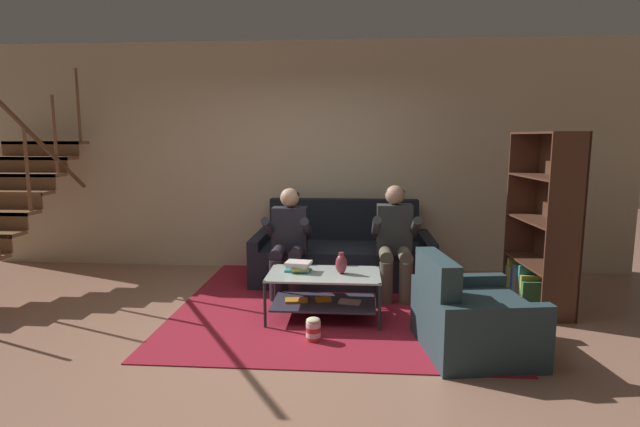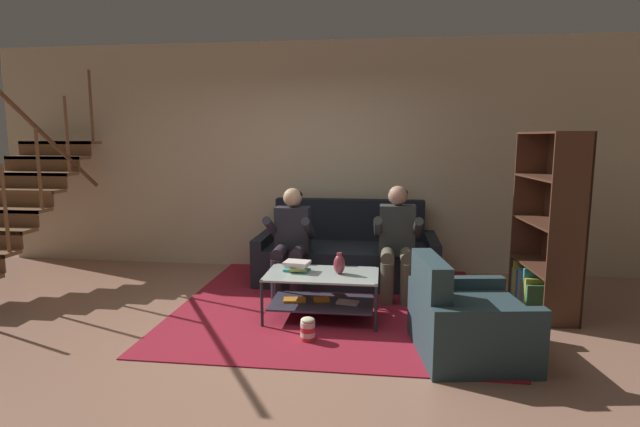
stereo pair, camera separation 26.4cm
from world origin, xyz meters
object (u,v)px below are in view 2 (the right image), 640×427
at_px(person_seated_left, 291,236).
at_px(armchair, 466,322).
at_px(vase, 339,264).
at_px(bookshelf, 547,241).
at_px(couch, 347,256).
at_px(book_stack, 297,266).
at_px(popcorn_tub, 308,329).
at_px(coffee_table, 322,289).
at_px(person_seated_right, 397,237).

bearing_deg(person_seated_left, armchair, -39.97).
bearing_deg(vase, bookshelf, 16.12).
bearing_deg(bookshelf, person_seated_left, 176.53).
xyz_separation_m(couch, vase, (0.02, -1.31, 0.24)).
relative_size(person_seated_left, armchair, 1.12).
bearing_deg(book_stack, bookshelf, 12.81).
bearing_deg(vase, popcorn_tub, -111.28).
xyz_separation_m(couch, person_seated_left, (-0.57, -0.57, 0.33)).
xyz_separation_m(coffee_table, book_stack, (-0.24, 0.04, 0.20)).
bearing_deg(bookshelf, person_seated_right, 173.70).
height_order(person_seated_right, book_stack, person_seated_right).
xyz_separation_m(armchair, popcorn_tub, (-1.28, 0.10, -0.16)).
bearing_deg(couch, popcorn_tub, -95.84).
height_order(vase, book_stack, vase).
relative_size(person_seated_right, coffee_table, 1.14).
xyz_separation_m(couch, bookshelf, (2.04, -0.73, 0.39)).
relative_size(coffee_table, popcorn_tub, 5.05).
bearing_deg(book_stack, couch, 73.43).
xyz_separation_m(couch, book_stack, (-0.38, -1.28, 0.19)).
distance_m(vase, popcorn_tub, 0.73).
bearing_deg(popcorn_tub, couch, 84.16).
xyz_separation_m(person_seated_right, armchair, (0.51, -1.40, -0.39)).
distance_m(person_seated_right, popcorn_tub, 1.60).
distance_m(person_seated_left, coffee_table, 0.93).
height_order(coffee_table, armchair, armchair).
bearing_deg(person_seated_right, couch, 135.23).
distance_m(person_seated_left, book_stack, 0.75).
bearing_deg(person_seated_left, coffee_table, -59.89).
bearing_deg(armchair, vase, 148.54).
bearing_deg(coffee_table, armchair, -27.65).
distance_m(coffee_table, armchair, 1.38).
bearing_deg(couch, vase, -88.97).
distance_m(book_stack, popcorn_tub, 0.73).
height_order(couch, vase, couch).
relative_size(bookshelf, popcorn_tub, 8.46).
bearing_deg(book_stack, vase, -4.55).
xyz_separation_m(person_seated_left, coffee_table, (0.43, -0.75, -0.34)).
bearing_deg(book_stack, popcorn_tub, -71.86).
distance_m(couch, person_seated_right, 0.88).
height_order(bookshelf, armchair, bookshelf).
bearing_deg(couch, person_seated_right, -44.77).
distance_m(person_seated_right, armchair, 1.54).
bearing_deg(couch, coffee_table, -96.01).
relative_size(couch, coffee_table, 2.00).
bearing_deg(armchair, coffee_table, 152.35).
xyz_separation_m(person_seated_left, bookshelf, (2.62, -0.16, 0.05)).
relative_size(vase, bookshelf, 0.11).
xyz_separation_m(vase, armchair, (1.06, -0.65, -0.27)).
bearing_deg(couch, book_stack, -106.57).
height_order(coffee_table, popcorn_tub, coffee_table).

